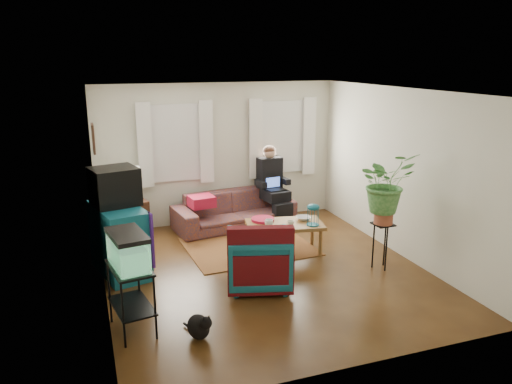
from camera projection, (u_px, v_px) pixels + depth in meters
name	position (u px, v px, depth m)	size (l,w,h in m)	color
floor	(265.00, 271.00, 7.33)	(4.50, 5.00, 0.01)	#4F2B14
ceiling	(266.00, 91.00, 6.65)	(4.50, 5.00, 0.01)	white
wall_back	(219.00, 154.00, 9.26)	(4.50, 0.01, 2.60)	silver
wall_front	(358.00, 247.00, 4.71)	(4.50, 0.01, 2.60)	silver
wall_left	(98.00, 200.00, 6.27)	(0.01, 5.00, 2.60)	silver
wall_right	(402.00, 173.00, 7.71)	(0.01, 5.00, 2.60)	silver
window_left	(175.00, 143.00, 8.92)	(1.08, 0.04, 1.38)	white
window_right	(281.00, 137.00, 9.58)	(1.08, 0.04, 1.38)	white
curtains_left	(176.00, 144.00, 8.85)	(1.36, 0.06, 1.50)	white
curtains_right	(283.00, 138.00, 9.51)	(1.36, 0.06, 1.50)	white
picture_frame	(94.00, 139.00, 6.88)	(0.04, 0.32, 0.40)	#3D2616
area_rug	(249.00, 247.00, 8.24)	(2.00, 1.60, 0.01)	brown
sofa	(234.00, 204.00, 9.13)	(2.20, 0.87, 0.86)	brown
seated_person	(272.00, 187.00, 9.42)	(0.55, 0.68, 1.31)	black
side_table	(133.00, 219.00, 8.66)	(0.45, 0.45, 0.65)	#382915
table_lamp	(131.00, 185.00, 8.50)	(0.33, 0.33, 0.59)	white
dresser	(119.00, 240.00, 7.15)	(0.56, 1.11, 1.00)	#105D63
crt_tv	(115.00, 186.00, 7.05)	(0.61, 0.56, 0.53)	black
aquarium_stand	(132.00, 299.00, 5.64)	(0.39, 0.70, 0.78)	black
aquarium	(128.00, 250.00, 5.48)	(0.35, 0.64, 0.41)	#7FD899
black_cat	(198.00, 324.00, 5.55)	(0.25, 0.38, 0.32)	black
armchair	(259.00, 257.00, 6.75)	(0.83, 0.78, 0.85)	#105A62
serape_throw	(261.00, 254.00, 6.38)	(0.86, 0.20, 0.70)	#9E0A0A
coffee_table	(284.00, 238.00, 7.96)	(1.20, 0.65, 0.50)	brown
cup_a	(269.00, 223.00, 7.74)	(0.14, 0.14, 0.11)	white
cup_b	(291.00, 224.00, 7.70)	(0.11, 0.11, 0.10)	beige
bowl	(303.00, 218.00, 8.04)	(0.24, 0.24, 0.06)	white
snack_tray	(263.00, 219.00, 8.00)	(0.37, 0.37, 0.04)	#B21414
birdcage	(313.00, 214.00, 7.75)	(0.20, 0.20, 0.35)	#115B6B
plant_stand	(381.00, 246.00, 7.34)	(0.29, 0.29, 0.70)	black
potted_plant	(385.00, 192.00, 7.13)	(0.79, 0.69, 0.88)	#599947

